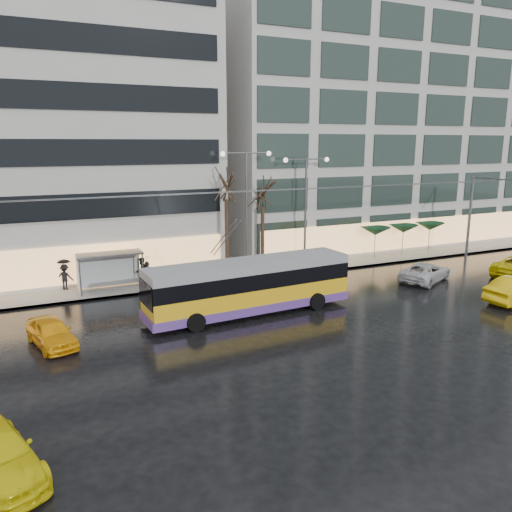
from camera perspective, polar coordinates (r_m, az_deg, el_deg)
ground at (r=27.70m, az=4.07°, el=-7.85°), size 140.00×140.00×0.00m
sidewalk at (r=40.65m, az=-2.86°, el=-0.99°), size 80.00×10.00×0.15m
kerb at (r=36.24m, az=0.04°, el=-2.69°), size 80.00×0.10×0.15m
building_right at (r=52.35m, az=13.04°, el=15.66°), size 32.00×14.00×25.00m
trolleybus at (r=28.99m, az=-0.72°, el=-3.66°), size 12.42×5.00×5.70m
catenary at (r=33.95m, az=-0.72°, el=3.47°), size 42.24×5.12×7.00m
bus_shelter at (r=34.56m, az=-17.01°, el=-0.80°), size 4.20×1.60×2.51m
street_lamp_near at (r=36.71m, az=-1.10°, el=6.92°), size 3.96×0.36×9.03m
street_lamp_far at (r=38.99m, az=5.71°, el=6.79°), size 3.96×0.36×8.53m
tree_a at (r=36.24m, az=-3.44°, el=8.56°), size 3.20×3.20×8.40m
tree_b at (r=37.65m, az=0.76°, el=7.69°), size 3.20×3.20×7.70m
parasol_a at (r=43.50m, az=13.49°, el=2.78°), size 2.50×2.50×2.65m
parasol_b at (r=45.39m, az=16.49°, el=3.01°), size 2.50×2.50×2.65m
parasol_c at (r=47.39m, az=19.25°, el=3.22°), size 2.50×2.50×2.65m
taxi_a at (r=26.69m, az=-22.35°, el=-8.07°), size 2.59×4.31×1.37m
sedan_silver at (r=37.95m, az=18.79°, el=-1.73°), size 5.40×4.08×1.36m
pedestrian_a at (r=34.58m, az=-12.37°, el=-1.18°), size 1.13×1.15×2.19m
pedestrian_b at (r=35.23m, az=-12.93°, el=-1.72°), size 1.18×1.10×1.94m
pedestrian_c at (r=35.61m, az=-21.03°, el=-1.86°), size 1.29×1.10×2.11m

